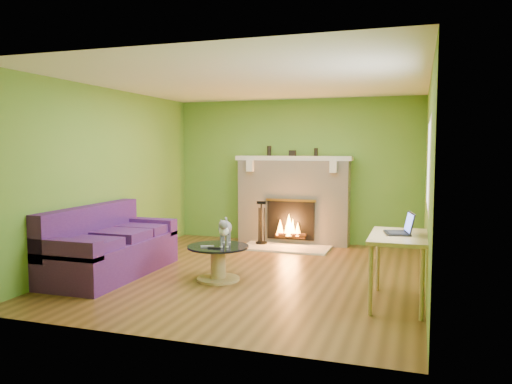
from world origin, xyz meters
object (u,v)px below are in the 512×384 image
(sofa, at_px, (108,248))
(coffee_table, at_px, (218,260))
(desk, at_px, (399,243))
(cat, at_px, (225,231))

(sofa, relative_size, coffee_table, 2.59)
(coffee_table, bearing_deg, desk, -8.14)
(sofa, xyz_separation_m, desk, (3.81, -0.14, 0.32))
(sofa, bearing_deg, cat, 8.08)
(sofa, xyz_separation_m, coffee_table, (1.54, 0.18, -0.10))
(sofa, height_order, desk, sofa)
(cat, bearing_deg, sofa, 171.90)
(coffee_table, height_order, desk, desk)
(sofa, relative_size, cat, 3.42)
(sofa, bearing_deg, coffee_table, 6.67)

